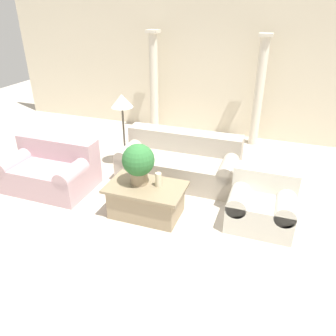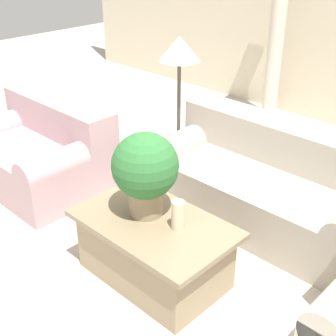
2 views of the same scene
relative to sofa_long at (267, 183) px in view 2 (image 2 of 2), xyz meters
name	(u,v)px [view 2 (image 2 of 2)]	position (x,y,z in m)	size (l,w,h in m)	color
ground_plane	(199,245)	(-0.13, -0.74, -0.32)	(16.00, 16.00, 0.00)	#BCB2A3
sofa_long	(267,183)	(0.00, 0.00, 0.00)	(2.05, 0.96, 0.79)	#ADA393
loveseat	(40,151)	(-1.95, -1.01, 0.01)	(1.43, 0.96, 0.79)	#BB989F
coffee_table	(154,249)	(-0.12, -1.24, -0.08)	(1.12, 0.70, 0.48)	#998466
potted_plant	(145,169)	(-0.23, -1.20, 0.51)	(0.46, 0.46, 0.61)	#937F60
pillar_candle	(178,215)	(0.06, -1.19, 0.26)	(0.09, 0.09, 0.21)	beige
floor_lamp	(179,56)	(-1.10, 0.07, 0.89)	(0.39, 0.39, 1.39)	#4C473D
column_left	(277,28)	(-1.29, 2.03, 0.85)	(0.27, 0.27, 2.29)	beige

